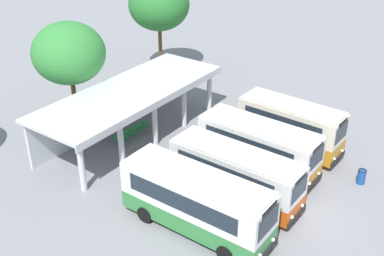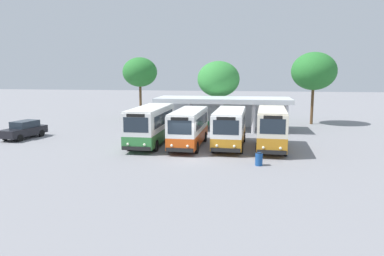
% 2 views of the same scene
% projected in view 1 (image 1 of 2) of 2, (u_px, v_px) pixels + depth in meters
% --- Properties ---
extents(ground_plane, '(180.00, 180.00, 0.00)m').
position_uv_depth(ground_plane, '(301.00, 218.00, 25.08)').
color(ground_plane, gray).
extents(city_bus_nearest_orange, '(2.46, 8.01, 3.21)m').
position_uv_depth(city_bus_nearest_orange, '(196.00, 200.00, 23.49)').
color(city_bus_nearest_orange, black).
rests_on(city_bus_nearest_orange, ground).
extents(city_bus_second_in_row, '(2.36, 7.56, 3.03)m').
position_uv_depth(city_bus_second_in_row, '(236.00, 173.00, 25.77)').
color(city_bus_second_in_row, black).
rests_on(city_bus_second_in_row, ground).
extents(city_bus_middle_cream, '(2.53, 7.43, 3.06)m').
position_uv_depth(city_bus_middle_cream, '(259.00, 145.00, 28.33)').
color(city_bus_middle_cream, black).
rests_on(city_bus_middle_cream, ground).
extents(city_bus_fourth_amber, '(2.48, 6.82, 3.23)m').
position_uv_depth(city_bus_fourth_amber, '(291.00, 125.00, 30.40)').
color(city_bus_fourth_amber, black).
rests_on(city_bus_fourth_amber, ground).
extents(terminal_canopy, '(14.08, 5.06, 3.40)m').
position_uv_depth(terminal_canopy, '(125.00, 99.00, 31.92)').
color(terminal_canopy, silver).
rests_on(terminal_canopy, ground).
extents(waiting_chair_end_by_column, '(0.46, 0.46, 0.86)m').
position_uv_depth(waiting_chair_end_by_column, '(118.00, 139.00, 31.33)').
color(waiting_chair_end_by_column, slate).
rests_on(waiting_chair_end_by_column, ground).
extents(waiting_chair_second_from_end, '(0.46, 0.46, 0.86)m').
position_uv_depth(waiting_chair_second_from_end, '(125.00, 136.00, 31.68)').
color(waiting_chair_second_from_end, slate).
rests_on(waiting_chair_second_from_end, ground).
extents(waiting_chair_middle_seat, '(0.46, 0.46, 0.86)m').
position_uv_depth(waiting_chair_middle_seat, '(130.00, 133.00, 32.10)').
color(waiting_chair_middle_seat, slate).
rests_on(waiting_chair_middle_seat, ground).
extents(waiting_chair_fourth_seat, '(0.46, 0.46, 0.86)m').
position_uv_depth(waiting_chair_fourth_seat, '(135.00, 130.00, 32.48)').
color(waiting_chair_fourth_seat, slate).
rests_on(waiting_chair_fourth_seat, ground).
extents(waiting_chair_fifth_seat, '(0.46, 0.46, 0.86)m').
position_uv_depth(waiting_chair_fifth_seat, '(141.00, 127.00, 32.87)').
color(waiting_chair_fifth_seat, slate).
rests_on(waiting_chair_fifth_seat, ground).
extents(waiting_chair_far_end_seat, '(0.46, 0.46, 0.86)m').
position_uv_depth(waiting_chair_far_end_seat, '(146.00, 124.00, 33.27)').
color(waiting_chair_far_end_seat, slate).
rests_on(waiting_chair_far_end_seat, ground).
extents(roadside_tree_behind_canopy, '(4.95, 4.95, 7.35)m').
position_uv_depth(roadside_tree_behind_canopy, '(69.00, 53.00, 32.10)').
color(roadside_tree_behind_canopy, brown).
rests_on(roadside_tree_behind_canopy, ground).
extents(roadside_tree_east_of_canopy, '(5.14, 5.14, 8.36)m').
position_uv_depth(roadside_tree_east_of_canopy, '(159.00, 5.00, 40.03)').
color(roadside_tree_east_of_canopy, brown).
rests_on(roadside_tree_east_of_canopy, ground).
extents(litter_bin_apron, '(0.49, 0.49, 0.90)m').
position_uv_depth(litter_bin_apron, '(361.00, 177.00, 27.64)').
color(litter_bin_apron, '#19478C').
rests_on(litter_bin_apron, ground).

